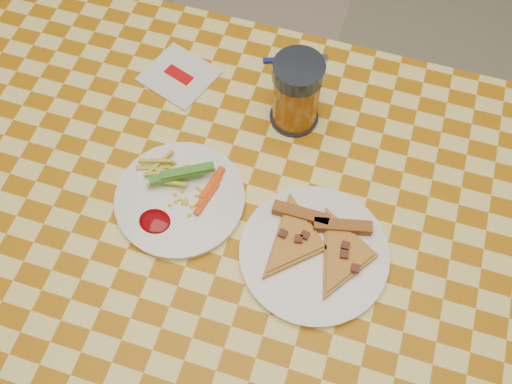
% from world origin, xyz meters
% --- Properties ---
extents(ground, '(8.00, 8.00, 0.00)m').
position_xyz_m(ground, '(0.00, 0.00, 0.00)').
color(ground, beige).
rests_on(ground, ground).
extents(table, '(1.28, 0.88, 0.76)m').
position_xyz_m(table, '(0.00, 0.00, 0.68)').
color(table, silver).
rests_on(table, ground).
extents(plate_left, '(0.28, 0.28, 0.01)m').
position_xyz_m(plate_left, '(-0.10, 0.00, 0.76)').
color(plate_left, white).
rests_on(plate_left, table).
extents(plate_right, '(0.29, 0.29, 0.01)m').
position_xyz_m(plate_right, '(0.14, -0.02, 0.76)').
color(plate_right, white).
rests_on(plate_right, table).
extents(fries_veggies, '(0.17, 0.15, 0.04)m').
position_xyz_m(fries_veggies, '(-0.11, 0.02, 0.78)').
color(fries_veggies, gold).
rests_on(fries_veggies, plate_left).
extents(pizza_slices, '(0.22, 0.21, 0.02)m').
position_xyz_m(pizza_slices, '(0.15, -0.01, 0.78)').
color(pizza_slices, '#B07536').
rests_on(pizza_slices, plate_right).
extents(drink_glass, '(0.09, 0.09, 0.15)m').
position_xyz_m(drink_glass, '(0.04, 0.23, 0.83)').
color(drink_glass, black).
rests_on(drink_glass, table).
extents(napkin, '(0.16, 0.15, 0.01)m').
position_xyz_m(napkin, '(-0.20, 0.26, 0.76)').
color(napkin, silver).
rests_on(napkin, table).
extents(fork, '(0.13, 0.06, 0.01)m').
position_xyz_m(fork, '(0.01, 0.37, 0.76)').
color(fork, '#151C95').
rests_on(fork, table).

